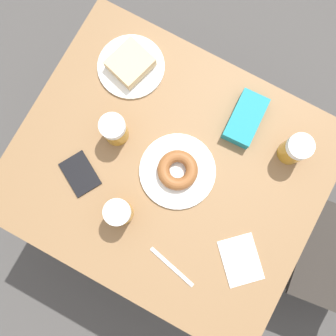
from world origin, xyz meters
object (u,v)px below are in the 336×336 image
(plate_with_donut, at_px, (178,171))
(passport_near_edge, at_px, (80,174))
(beer_mug_right, at_px, (114,130))
(napkin_folded, at_px, (241,260))
(plate_with_cake, at_px, (131,65))
(beer_mug_left, at_px, (119,213))
(beer_mug_center, at_px, (295,149))
(fork, at_px, (172,267))
(blue_pouch, at_px, (245,119))

(plate_with_donut, distance_m, passport_near_edge, 0.31)
(beer_mug_right, distance_m, napkin_folded, 0.56)
(plate_with_cake, height_order, beer_mug_left, beer_mug_left)
(plate_with_cake, xyz_separation_m, plate_with_donut, (0.23, 0.30, -0.00))
(beer_mug_center, xyz_separation_m, napkin_folded, (0.37, 0.02, -0.06))
(plate_with_donut, distance_m, beer_mug_left, 0.22)
(fork, bearing_deg, beer_mug_right, -128.59)
(plate_with_donut, xyz_separation_m, fork, (0.27, 0.13, -0.02))
(plate_with_cake, xyz_separation_m, beer_mug_center, (0.01, 0.59, 0.04))
(beer_mug_center, height_order, beer_mug_right, same)
(beer_mug_left, relative_size, passport_near_edge, 0.79)
(beer_mug_left, xyz_separation_m, beer_mug_center, (-0.42, 0.38, 0.00))
(napkin_folded, bearing_deg, plate_with_donut, -116.47)
(beer_mug_left, xyz_separation_m, blue_pouch, (-0.45, 0.20, -0.04))
(beer_mug_center, relative_size, blue_pouch, 0.69)
(blue_pouch, bearing_deg, fork, 1.45)
(plate_with_cake, bearing_deg, napkin_folded, 57.43)
(napkin_folded, height_order, blue_pouch, blue_pouch)
(plate_with_cake, distance_m, beer_mug_right, 0.24)
(plate_with_donut, xyz_separation_m, beer_mug_center, (-0.22, 0.29, 0.04))
(fork, bearing_deg, passport_near_edge, -106.20)
(beer_mug_center, bearing_deg, plate_with_cake, -91.10)
(plate_with_cake, distance_m, passport_near_edge, 0.39)
(fork, bearing_deg, plate_with_donut, -155.10)
(beer_mug_left, height_order, beer_mug_center, same)
(beer_mug_center, distance_m, beer_mug_right, 0.56)
(beer_mug_left, height_order, fork, beer_mug_left)
(plate_with_cake, distance_m, fork, 0.66)
(napkin_folded, bearing_deg, plate_with_cake, -122.57)
(napkin_folded, distance_m, fork, 0.21)
(plate_with_donut, distance_m, napkin_folded, 0.34)
(beer_mug_right, bearing_deg, beer_mug_center, 112.13)
(fork, xyz_separation_m, passport_near_edge, (-0.11, -0.39, 0.00))
(napkin_folded, height_order, passport_near_edge, passport_near_edge)
(plate_with_cake, xyz_separation_m, fork, (0.50, 0.43, -0.02))
(plate_with_cake, distance_m, blue_pouch, 0.41)
(plate_with_cake, relative_size, passport_near_edge, 1.46)
(napkin_folded, xyz_separation_m, fork, (0.12, -0.18, -0.00))
(passport_near_edge, bearing_deg, beer_mug_center, 124.26)
(beer_mug_center, bearing_deg, napkin_folded, 2.36)
(beer_mug_center, height_order, fork, beer_mug_center)
(fork, bearing_deg, beer_mug_center, 161.82)
(beer_mug_left, xyz_separation_m, fork, (0.07, 0.22, -0.06))
(napkin_folded, bearing_deg, beer_mug_left, -82.81)
(plate_with_donut, distance_m, beer_mug_center, 0.37)
(beer_mug_center, bearing_deg, passport_near_edge, -55.74)
(plate_with_donut, height_order, beer_mug_center, beer_mug_center)
(beer_mug_center, bearing_deg, beer_mug_left, -41.83)
(plate_with_cake, relative_size, beer_mug_center, 1.85)
(beer_mug_center, distance_m, passport_near_edge, 0.67)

